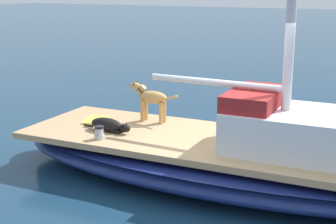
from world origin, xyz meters
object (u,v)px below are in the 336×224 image
object	(u,v)px
dog_black	(108,125)
deck_towel	(96,120)
dog_tan	(151,98)
deck_winch	(99,133)
sailboat_main	(224,161)

from	to	relation	value
dog_black	deck_towel	xyz separation A→B (m)	(-0.43, -0.58, -0.09)
dog_black	dog_tan	xyz separation A→B (m)	(-0.85, 0.31, 0.32)
dog_tan	deck_winch	world-z (taller)	dog_tan
sailboat_main	deck_winch	bearing A→B (deg)	-65.37
dog_tan	deck_towel	distance (m)	1.07
deck_winch	deck_towel	distance (m)	1.12
sailboat_main	dog_black	size ratio (longest dim) A/B	7.73
dog_tan	deck_towel	xyz separation A→B (m)	(0.42, -0.90, -0.41)
deck_winch	deck_towel	world-z (taller)	deck_winch
sailboat_main	deck_winch	size ratio (longest dim) A/B	35.06
dog_black	deck_towel	world-z (taller)	dog_black
sailboat_main	dog_black	xyz separation A→B (m)	(0.39, -1.91, 0.43)
sailboat_main	dog_tan	distance (m)	1.82
sailboat_main	dog_tan	bearing A→B (deg)	-106.20
deck_winch	sailboat_main	bearing A→B (deg)	114.63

